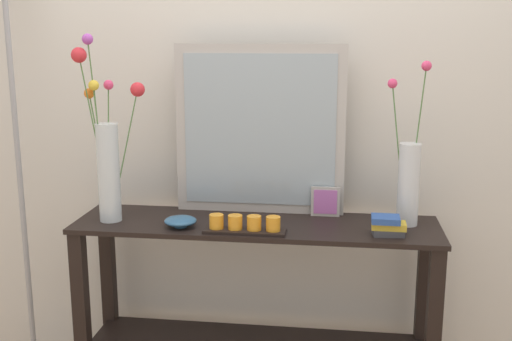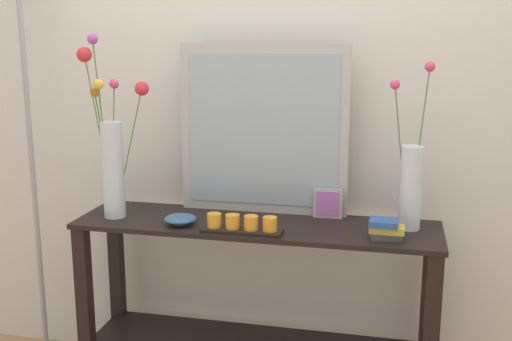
{
  "view_description": "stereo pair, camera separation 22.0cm",
  "coord_description": "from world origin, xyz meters",
  "px_view_note": "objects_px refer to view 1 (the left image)",
  "views": [
    {
      "loc": [
        0.32,
        -2.41,
        1.54
      ],
      "look_at": [
        0.0,
        0.0,
        1.01
      ],
      "focal_mm": 43.69,
      "sensor_mm": 36.0,
      "label": 1
    },
    {
      "loc": [
        0.54,
        -2.37,
        1.54
      ],
      "look_at": [
        0.0,
        0.0,
        1.01
      ],
      "focal_mm": 43.69,
      "sensor_mm": 36.0,
      "label": 2
    }
  ],
  "objects_px": {
    "console_table": "(256,291)",
    "picture_frame_small": "(325,202)",
    "vase_right": "(409,179)",
    "decorative_bowl": "(180,221)",
    "book_stack": "(388,225)",
    "mirror_leaning": "(260,130)",
    "tall_vase_left": "(107,155)",
    "floor_lamp": "(13,95)",
    "candle_tray": "(245,225)"
  },
  "relations": [
    {
      "from": "console_table",
      "to": "picture_frame_small",
      "type": "bearing_deg",
      "value": 25.47
    },
    {
      "from": "mirror_leaning",
      "to": "floor_lamp",
      "type": "distance_m",
      "value": 1.06
    },
    {
      "from": "decorative_bowl",
      "to": "book_stack",
      "type": "xyz_separation_m",
      "value": [
        0.81,
        0.0,
        0.01
      ]
    },
    {
      "from": "book_stack",
      "to": "tall_vase_left",
      "type": "bearing_deg",
      "value": 177.54
    },
    {
      "from": "candle_tray",
      "to": "picture_frame_small",
      "type": "distance_m",
      "value": 0.4
    },
    {
      "from": "candle_tray",
      "to": "book_stack",
      "type": "bearing_deg",
      "value": 3.93
    },
    {
      "from": "console_table",
      "to": "mirror_leaning",
      "type": "height_order",
      "value": "mirror_leaning"
    },
    {
      "from": "tall_vase_left",
      "to": "floor_lamp",
      "type": "bearing_deg",
      "value": 164.53
    },
    {
      "from": "mirror_leaning",
      "to": "floor_lamp",
      "type": "relative_size",
      "value": 0.37
    },
    {
      "from": "picture_frame_small",
      "to": "decorative_bowl",
      "type": "height_order",
      "value": "picture_frame_small"
    },
    {
      "from": "console_table",
      "to": "mirror_leaning",
      "type": "bearing_deg",
      "value": 91.89
    },
    {
      "from": "tall_vase_left",
      "to": "decorative_bowl",
      "type": "xyz_separation_m",
      "value": [
        0.31,
        -0.05,
        -0.25
      ]
    },
    {
      "from": "decorative_bowl",
      "to": "vase_right",
      "type": "bearing_deg",
      "value": 9.59
    },
    {
      "from": "vase_right",
      "to": "candle_tray",
      "type": "distance_m",
      "value": 0.68
    },
    {
      "from": "decorative_bowl",
      "to": "tall_vase_left",
      "type": "bearing_deg",
      "value": 170.81
    },
    {
      "from": "console_table",
      "to": "decorative_bowl",
      "type": "height_order",
      "value": "decorative_bowl"
    },
    {
      "from": "console_table",
      "to": "floor_lamp",
      "type": "xyz_separation_m",
      "value": [
        -1.05,
        0.08,
        0.8
      ]
    },
    {
      "from": "candle_tray",
      "to": "picture_frame_small",
      "type": "bearing_deg",
      "value": 40.7
    },
    {
      "from": "floor_lamp",
      "to": "picture_frame_small",
      "type": "bearing_deg",
      "value": 2.16
    },
    {
      "from": "tall_vase_left",
      "to": "book_stack",
      "type": "bearing_deg",
      "value": -2.46
    },
    {
      "from": "console_table",
      "to": "tall_vase_left",
      "type": "distance_m",
      "value": 0.83
    },
    {
      "from": "console_table",
      "to": "candle_tray",
      "type": "xyz_separation_m",
      "value": [
        -0.03,
        -0.13,
        0.32
      ]
    },
    {
      "from": "console_table",
      "to": "candle_tray",
      "type": "bearing_deg",
      "value": -101.8
    },
    {
      "from": "console_table",
      "to": "tall_vase_left",
      "type": "relative_size",
      "value": 1.96
    },
    {
      "from": "mirror_leaning",
      "to": "picture_frame_small",
      "type": "bearing_deg",
      "value": -6.26
    },
    {
      "from": "console_table",
      "to": "vase_right",
      "type": "xyz_separation_m",
      "value": [
        0.6,
        0.06,
        0.48
      ]
    },
    {
      "from": "vase_right",
      "to": "floor_lamp",
      "type": "bearing_deg",
      "value": 179.17
    },
    {
      "from": "tall_vase_left",
      "to": "decorative_bowl",
      "type": "relative_size",
      "value": 5.84
    },
    {
      "from": "mirror_leaning",
      "to": "tall_vase_left",
      "type": "bearing_deg",
      "value": -160.8
    },
    {
      "from": "book_stack",
      "to": "floor_lamp",
      "type": "xyz_separation_m",
      "value": [
        -1.57,
        0.17,
        0.46
      ]
    },
    {
      "from": "mirror_leaning",
      "to": "picture_frame_small",
      "type": "relative_size",
      "value": 5.66
    },
    {
      "from": "tall_vase_left",
      "to": "decorative_bowl",
      "type": "bearing_deg",
      "value": -9.19
    },
    {
      "from": "mirror_leaning",
      "to": "vase_right",
      "type": "xyz_separation_m",
      "value": [
        0.61,
        -0.11,
        -0.17
      ]
    },
    {
      "from": "picture_frame_small",
      "to": "floor_lamp",
      "type": "height_order",
      "value": "floor_lamp"
    },
    {
      "from": "candle_tray",
      "to": "picture_frame_small",
      "type": "height_order",
      "value": "picture_frame_small"
    },
    {
      "from": "mirror_leaning",
      "to": "decorative_bowl",
      "type": "distance_m",
      "value": 0.51
    },
    {
      "from": "book_stack",
      "to": "vase_right",
      "type": "bearing_deg",
      "value": 60.0
    },
    {
      "from": "picture_frame_small",
      "to": "book_stack",
      "type": "distance_m",
      "value": 0.33
    },
    {
      "from": "mirror_leaning",
      "to": "book_stack",
      "type": "xyz_separation_m",
      "value": [
        0.52,
        -0.25,
        -0.32
      ]
    },
    {
      "from": "mirror_leaning",
      "to": "book_stack",
      "type": "height_order",
      "value": "mirror_leaning"
    },
    {
      "from": "tall_vase_left",
      "to": "picture_frame_small",
      "type": "bearing_deg",
      "value": 11.35
    },
    {
      "from": "mirror_leaning",
      "to": "candle_tray",
      "type": "height_order",
      "value": "mirror_leaning"
    },
    {
      "from": "candle_tray",
      "to": "mirror_leaning",
      "type": "bearing_deg",
      "value": 85.76
    },
    {
      "from": "console_table",
      "to": "picture_frame_small",
      "type": "distance_m",
      "value": 0.47
    },
    {
      "from": "tall_vase_left",
      "to": "floor_lamp",
      "type": "xyz_separation_m",
      "value": [
        -0.45,
        0.13,
        0.23
      ]
    },
    {
      "from": "console_table",
      "to": "tall_vase_left",
      "type": "height_order",
      "value": "tall_vase_left"
    },
    {
      "from": "vase_right",
      "to": "picture_frame_small",
      "type": "xyz_separation_m",
      "value": [
        -0.33,
        0.07,
        -0.12
      ]
    },
    {
      "from": "mirror_leaning",
      "to": "vase_right",
      "type": "distance_m",
      "value": 0.64
    },
    {
      "from": "mirror_leaning",
      "to": "vase_right",
      "type": "relative_size",
      "value": 1.1
    },
    {
      "from": "console_table",
      "to": "vase_right",
      "type": "relative_size",
      "value": 2.27
    }
  ]
}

